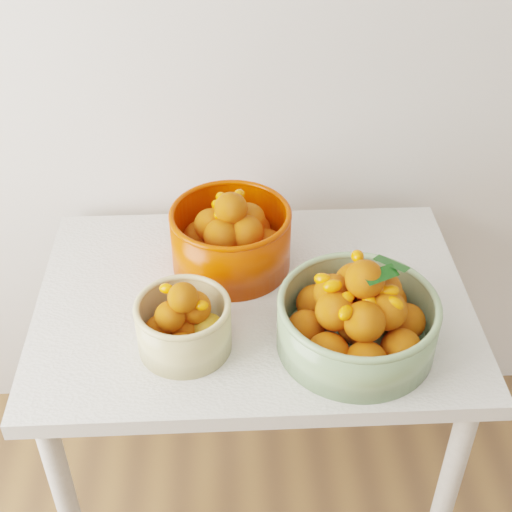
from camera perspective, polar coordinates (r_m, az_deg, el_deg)
The scene contains 4 objects.
table at distance 1.72m, azimuth -0.20°, elevation -5.73°, with size 1.00×0.70×0.75m.
bowl_cream at distance 1.50m, azimuth -5.79°, elevation -5.39°, with size 0.23×0.23×0.17m.
bowl_green at distance 1.51m, azimuth 8.12°, elevation -4.97°, with size 0.44×0.44×0.22m.
bowl_orange at distance 1.70m, azimuth -2.00°, elevation 1.54°, with size 0.35×0.35×0.21m.
Camera 1 is at (-0.33, 0.36, 1.84)m, focal length 50.00 mm.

